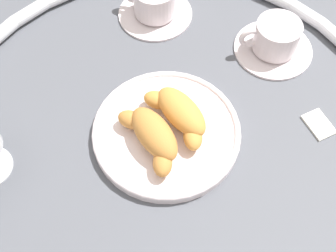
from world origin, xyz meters
The scene contains 8 objects.
ground_plane centered at (0.00, 0.00, 0.00)m, with size 2.20×2.20×0.00m, color #4C4F56.
table_chrome_rim centered at (0.00, 0.00, 0.01)m, with size 0.73×0.73×0.02m, color silver.
pastry_plate centered at (0.00, 0.00, 0.01)m, with size 0.23×0.23×0.02m.
croissant_large centered at (-0.01, -0.02, 0.04)m, with size 0.12×0.10×0.04m.
croissant_small centered at (0.01, 0.03, 0.04)m, with size 0.12×0.10×0.04m.
coffee_cup_near centered at (-0.08, -0.24, 0.03)m, with size 0.14×0.14×0.06m.
coffee_cup_far centered at (0.14, -0.22, 0.03)m, with size 0.14×0.14×0.06m.
sugar_packet centered at (-0.20, -0.13, 0.00)m, with size 0.05×0.03×0.01m, color white.
Camera 1 is at (-0.16, 0.30, 0.59)m, focal length 47.23 mm.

